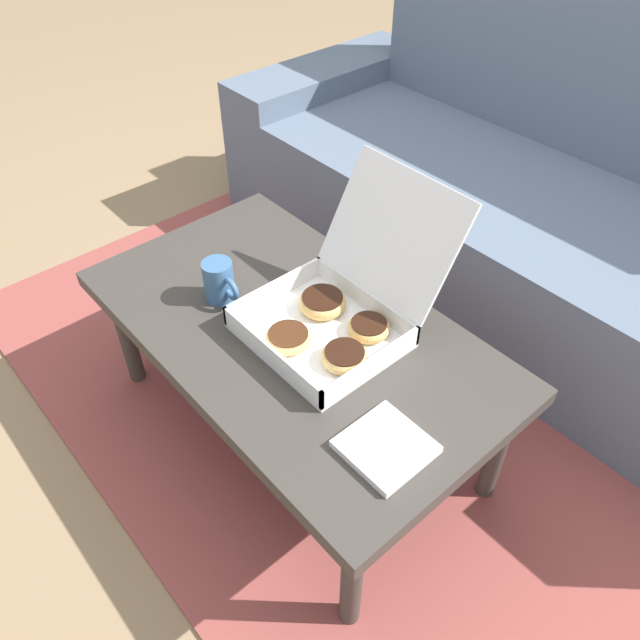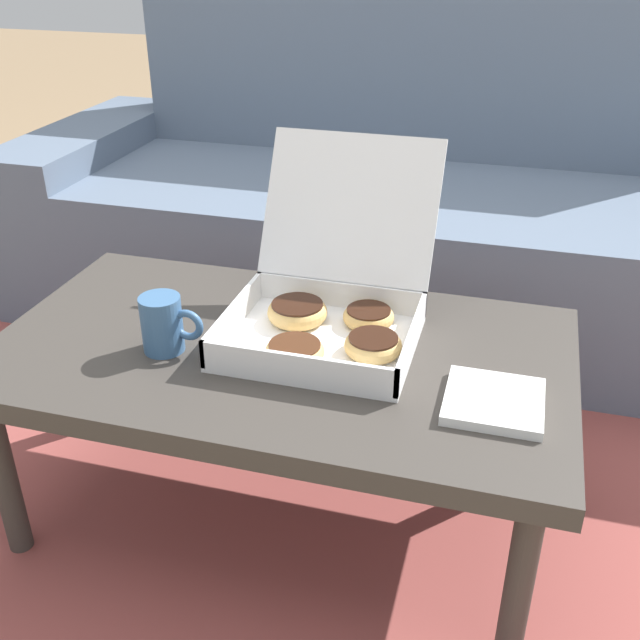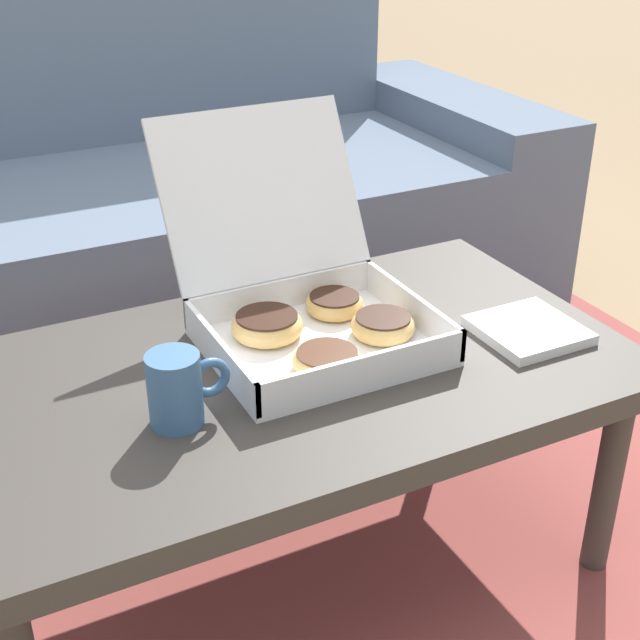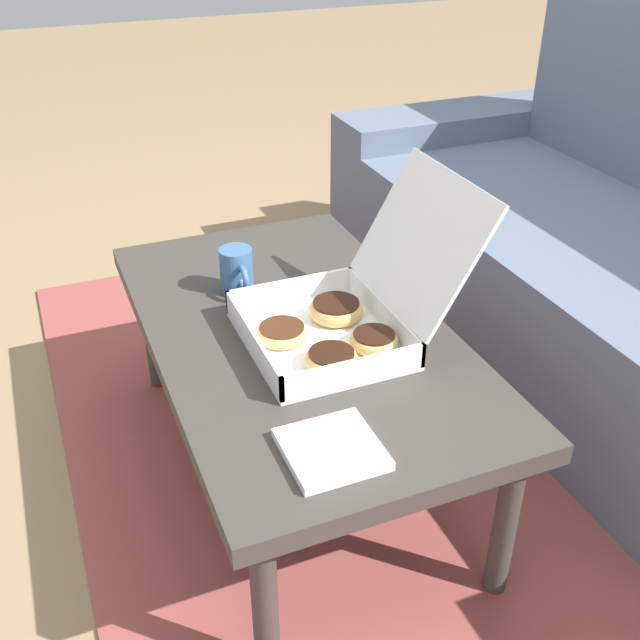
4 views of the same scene
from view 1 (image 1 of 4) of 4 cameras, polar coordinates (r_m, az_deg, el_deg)
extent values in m
plane|color=#937756|center=(1.80, 2.24, -7.13)|extent=(12.00, 12.00, 0.00)
cube|color=#994742|center=(1.95, 8.74, -2.51)|extent=(2.24, 1.94, 0.01)
cube|color=slate|center=(2.06, 16.16, 6.28)|extent=(1.64, 0.63, 0.41)
cube|color=slate|center=(2.25, 23.95, 15.62)|extent=(1.64, 0.20, 0.95)
cube|color=slate|center=(2.62, 0.61, 17.34)|extent=(0.24, 0.83, 0.50)
cube|color=#3D3833|center=(1.45, -2.48, -1.11)|extent=(1.03, 0.58, 0.04)
cylinder|color=#3D3833|center=(1.80, -17.28, -1.39)|extent=(0.04, 0.04, 0.35)
cylinder|color=#3D3833|center=(1.32, 2.91, -22.59)|extent=(0.04, 0.04, 0.35)
cylinder|color=#3D3833|center=(1.96, -5.51, 4.76)|extent=(0.04, 0.04, 0.35)
cylinder|color=#3D3833|center=(1.53, 15.86, -11.37)|extent=(0.04, 0.04, 0.35)
cube|color=white|center=(1.40, 0.00, -1.38)|extent=(0.33, 0.29, 0.01)
cube|color=white|center=(1.32, -4.54, -3.21)|extent=(0.33, 0.01, 0.05)
cube|color=white|center=(1.45, 4.12, 1.97)|extent=(0.33, 0.01, 0.05)
cube|color=white|center=(1.48, -4.17, 2.77)|extent=(0.01, 0.29, 0.05)
cube|color=white|center=(1.30, 4.75, -4.21)|extent=(0.01, 0.29, 0.05)
cube|color=white|center=(1.41, 6.59, 7.90)|extent=(0.33, 0.15, 0.25)
torus|color=#E0B266|center=(1.45, 0.22, 1.60)|extent=(0.11, 0.11, 0.04)
cylinder|color=black|center=(1.44, 0.22, 1.92)|extent=(0.10, 0.10, 0.02)
torus|color=#E0B266|center=(1.33, 2.26, -3.38)|extent=(0.10, 0.10, 0.03)
cylinder|color=black|center=(1.32, 2.27, -3.09)|extent=(0.09, 0.09, 0.01)
torus|color=#E0B266|center=(1.37, -2.91, -1.65)|extent=(0.10, 0.10, 0.03)
cylinder|color=#472614|center=(1.37, -2.93, -1.39)|extent=(0.09, 0.09, 0.01)
torus|color=#E0B266|center=(1.40, 4.48, -0.72)|extent=(0.09, 0.09, 0.03)
cylinder|color=black|center=(1.39, 4.50, -0.45)|extent=(0.08, 0.08, 0.01)
cylinder|color=#3D6693|center=(1.49, -9.25, 3.58)|extent=(0.07, 0.07, 0.10)
torus|color=#3D6693|center=(1.46, -8.19, 2.83)|extent=(0.06, 0.01, 0.06)
cube|color=white|center=(1.21, 6.04, -11.44)|extent=(0.15, 0.15, 0.02)
camera|label=2|loc=(0.70, -69.39, -16.36)|focal=42.00mm
camera|label=3|loc=(1.39, -57.49, 10.83)|focal=50.00mm
camera|label=4|loc=(0.47, 91.51, -31.14)|focal=42.00mm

